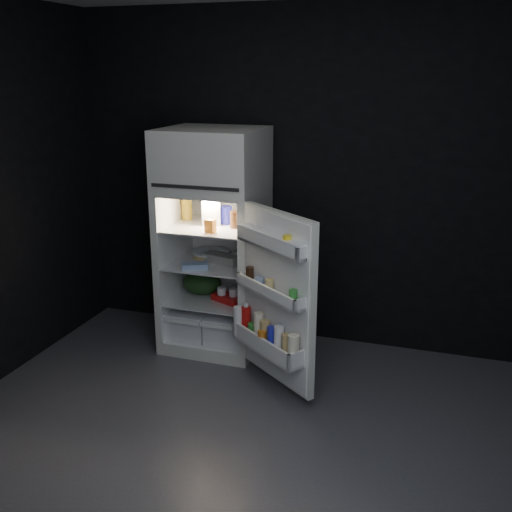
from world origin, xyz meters
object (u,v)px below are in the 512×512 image
(refrigerator, at_px, (215,233))
(fridge_door, at_px, (274,302))
(milk_jug, at_px, (211,209))
(egg_carton, at_px, (222,259))
(yogurt_tray, at_px, (229,298))

(refrigerator, distance_m, fridge_door, 0.95)
(fridge_door, xyz_separation_m, milk_jug, (-0.70, 0.60, 0.47))
(fridge_door, relative_size, milk_jug, 5.08)
(egg_carton, bearing_deg, refrigerator, 161.18)
(fridge_door, distance_m, yogurt_tray, 0.77)
(refrigerator, height_order, yogurt_tray, refrigerator)
(egg_carton, bearing_deg, milk_jug, 171.29)
(egg_carton, bearing_deg, fridge_door, -26.78)
(yogurt_tray, bearing_deg, refrigerator, 169.98)
(fridge_door, height_order, yogurt_tray, fridge_door)
(refrigerator, distance_m, yogurt_tray, 0.54)
(egg_carton, relative_size, yogurt_tray, 1.18)
(fridge_door, relative_size, egg_carton, 3.95)
(refrigerator, bearing_deg, yogurt_tray, -34.19)
(fridge_door, distance_m, egg_carton, 0.82)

